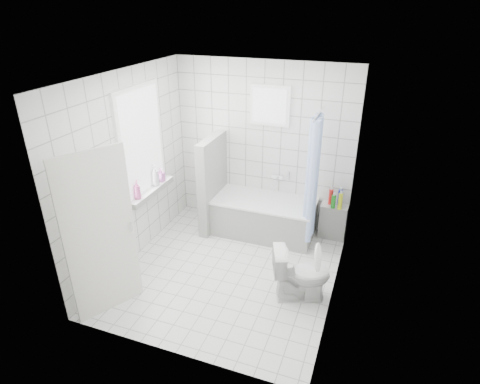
% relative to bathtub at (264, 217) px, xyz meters
% --- Properties ---
extents(ground, '(3.00, 3.00, 0.00)m').
position_rel_bathtub_xyz_m(ground, '(-0.16, -1.12, -0.29)').
color(ground, white).
rests_on(ground, ground).
extents(ceiling, '(3.00, 3.00, 0.00)m').
position_rel_bathtub_xyz_m(ceiling, '(-0.16, -1.12, 2.31)').
color(ceiling, white).
rests_on(ceiling, ground).
extents(wall_back, '(2.80, 0.02, 2.60)m').
position_rel_bathtub_xyz_m(wall_back, '(-0.16, 0.38, 1.01)').
color(wall_back, white).
rests_on(wall_back, ground).
extents(wall_front, '(2.80, 0.02, 2.60)m').
position_rel_bathtub_xyz_m(wall_front, '(-0.16, -2.62, 1.01)').
color(wall_front, white).
rests_on(wall_front, ground).
extents(wall_left, '(0.02, 3.00, 2.60)m').
position_rel_bathtub_xyz_m(wall_left, '(-1.56, -1.12, 1.01)').
color(wall_left, white).
rests_on(wall_left, ground).
extents(wall_right, '(0.02, 3.00, 2.60)m').
position_rel_bathtub_xyz_m(wall_right, '(1.24, -1.12, 1.01)').
color(wall_right, white).
rests_on(wall_right, ground).
extents(window_left, '(0.01, 0.90, 1.40)m').
position_rel_bathtub_xyz_m(window_left, '(-1.52, -0.82, 1.31)').
color(window_left, white).
rests_on(window_left, wall_left).
extents(window_back, '(0.50, 0.01, 0.50)m').
position_rel_bathtub_xyz_m(window_back, '(-0.06, 0.33, 1.66)').
color(window_back, white).
rests_on(window_back, wall_back).
extents(window_sill, '(0.18, 1.02, 0.08)m').
position_rel_bathtub_xyz_m(window_sill, '(-1.47, -0.82, 0.57)').
color(window_sill, white).
rests_on(window_sill, wall_left).
extents(door, '(0.42, 0.72, 2.00)m').
position_rel_bathtub_xyz_m(door, '(-1.22, -2.25, 0.71)').
color(door, silver).
rests_on(door, ground).
extents(bathtub, '(1.55, 0.77, 0.58)m').
position_rel_bathtub_xyz_m(bathtub, '(0.00, 0.00, 0.00)').
color(bathtub, white).
rests_on(bathtub, ground).
extents(partition_wall, '(0.15, 0.85, 1.50)m').
position_rel_bathtub_xyz_m(partition_wall, '(-0.84, -0.05, 0.46)').
color(partition_wall, white).
rests_on(partition_wall, ground).
extents(tiled_ledge, '(0.40, 0.24, 0.55)m').
position_rel_bathtub_xyz_m(tiled_ledge, '(1.03, 0.25, -0.02)').
color(tiled_ledge, white).
rests_on(tiled_ledge, ground).
extents(toilet, '(0.79, 0.61, 0.71)m').
position_rel_bathtub_xyz_m(toilet, '(0.87, -1.31, 0.06)').
color(toilet, white).
rests_on(toilet, ground).
extents(curtain_rod, '(0.02, 0.80, 0.02)m').
position_rel_bathtub_xyz_m(curtain_rod, '(0.72, -0.02, 1.71)').
color(curtain_rod, silver).
rests_on(curtain_rod, wall_back).
extents(shower_curtain, '(0.14, 0.48, 1.78)m').
position_rel_bathtub_xyz_m(shower_curtain, '(0.72, -0.16, 0.81)').
color(shower_curtain, '#4B76DD').
rests_on(shower_curtain, curtain_rod).
extents(tub_faucet, '(0.18, 0.06, 0.06)m').
position_rel_bathtub_xyz_m(tub_faucet, '(0.10, 0.33, 0.56)').
color(tub_faucet, silver).
rests_on(tub_faucet, wall_back).
extents(sill_bottles, '(0.14, 0.73, 0.32)m').
position_rel_bathtub_xyz_m(sill_bottles, '(-1.46, -0.80, 0.75)').
color(sill_bottles, silver).
rests_on(sill_bottles, window_sill).
extents(ledge_bottles, '(0.22, 0.20, 0.26)m').
position_rel_bathtub_xyz_m(ledge_bottles, '(1.04, 0.22, 0.38)').
color(ledge_bottles, '#16861B').
rests_on(ledge_bottles, tiled_ledge).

